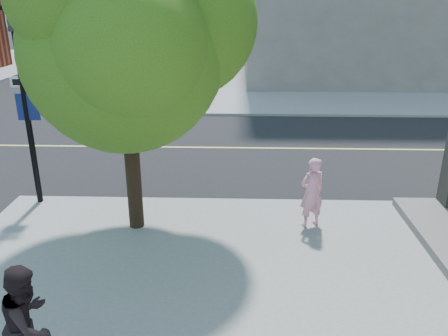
{
  "coord_description": "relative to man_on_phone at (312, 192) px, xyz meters",
  "views": [
    {
      "loc": [
        4.6,
        -10.58,
        4.91
      ],
      "look_at": [
        4.28,
        -0.95,
        1.3
      ],
      "focal_mm": 36.78,
      "sensor_mm": 36.0,
      "label": 1
    }
  ],
  "objects": [
    {
      "name": "road_ew",
      "position": [
        -6.21,
        5.88,
        -0.91
      ],
      "size": [
        140.0,
        9.0,
        0.01
      ],
      "primitive_type": "cube",
      "color": "black",
      "rests_on": "ground"
    },
    {
      "name": "sidewalk_ne",
      "position": [
        7.29,
        22.88,
        -0.86
      ],
      "size": [
        29.0,
        25.0,
        0.12
      ],
      "primitive_type": "cube",
      "color": "gray",
      "rests_on": "ground"
    },
    {
      "name": "ground",
      "position": [
        -6.21,
        1.38,
        -0.92
      ],
      "size": [
        140.0,
        140.0,
        0.0
      ],
      "primitive_type": "plane",
      "color": "black",
      "rests_on": "ground"
    },
    {
      "name": "man_on_phone",
      "position": [
        0.0,
        0.0,
        0.0
      ],
      "size": [
        0.69,
        0.59,
        1.59
      ],
      "primitive_type": "imported",
      "rotation": [
        0.0,
        0.0,
        3.57
      ],
      "color": "pink",
      "rests_on": "sidewalk_se"
    },
    {
      "name": "street_tree",
      "position": [
        -3.74,
        -0.13,
        3.44
      ],
      "size": [
        4.94,
        4.49,
        6.56
      ],
      "rotation": [
        0.0,
        0.0,
        0.37
      ],
      "color": "black",
      "rests_on": "sidewalk_se"
    },
    {
      "name": "pedestrian",
      "position": [
        -4.26,
        -4.49,
        0.06
      ],
      "size": [
        0.65,
        0.84,
        1.71
      ],
      "primitive_type": "imported",
      "rotation": [
        0.0,
        0.0,
        1.58
      ],
      "color": "black",
      "rests_on": "sidewalk_se"
    }
  ]
}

